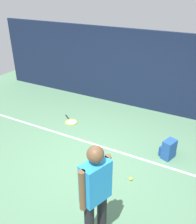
{
  "coord_description": "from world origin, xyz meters",
  "views": [
    {
      "loc": [
        2.22,
        -3.73,
        3.46
      ],
      "look_at": [
        0.0,
        0.4,
        1.0
      ],
      "focal_mm": 40.15,
      "sensor_mm": 36.0,
      "label": 1
    }
  ],
  "objects_px": {
    "tennis_ball_near_player": "(131,179)",
    "tennis_racket": "(71,122)",
    "tennis_player": "(96,192)",
    "backpack": "(168,149)"
  },
  "relations": [
    {
      "from": "tennis_racket",
      "to": "tennis_ball_near_player",
      "type": "bearing_deg",
      "value": 6.11
    },
    {
      "from": "tennis_player",
      "to": "tennis_ball_near_player",
      "type": "xyz_separation_m",
      "value": [
        -0.01,
        1.43,
        -0.93
      ]
    },
    {
      "from": "tennis_racket",
      "to": "tennis_ball_near_player",
      "type": "xyz_separation_m",
      "value": [
        2.31,
        -1.35,
        0.02
      ]
    },
    {
      "from": "tennis_player",
      "to": "backpack",
      "type": "relative_size",
      "value": 3.86
    },
    {
      "from": "tennis_ball_near_player",
      "to": "tennis_racket",
      "type": "bearing_deg",
      "value": 149.7
    },
    {
      "from": "tennis_racket",
      "to": "backpack",
      "type": "height_order",
      "value": "backpack"
    },
    {
      "from": "backpack",
      "to": "tennis_ball_near_player",
      "type": "height_order",
      "value": "backpack"
    },
    {
      "from": "backpack",
      "to": "tennis_ball_near_player",
      "type": "distance_m",
      "value": 1.16
    },
    {
      "from": "tennis_racket",
      "to": "backpack",
      "type": "xyz_separation_m",
      "value": [
        2.75,
        -0.29,
        0.2
      ]
    },
    {
      "from": "tennis_player",
      "to": "tennis_racket",
      "type": "xyz_separation_m",
      "value": [
        -2.32,
        2.78,
        -0.95
      ]
    }
  ]
}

